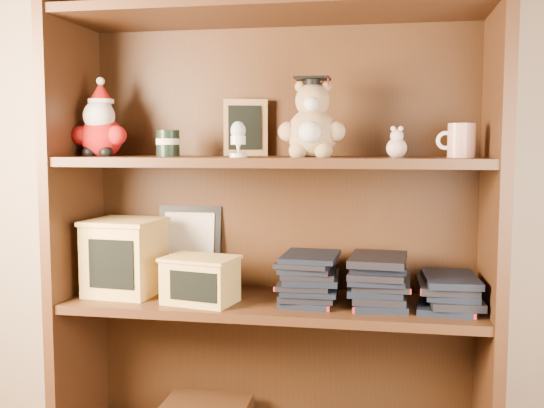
# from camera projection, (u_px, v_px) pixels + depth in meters

# --- Properties ---
(bookcase) EXTENTS (1.20, 0.35, 1.60)m
(bookcase) POSITION_uv_depth(u_px,v_px,m) (274.00, 217.00, 1.81)
(bookcase) COLOR #442613
(bookcase) RESTS_ON ground
(shelf_lower) EXTENTS (1.14, 0.33, 0.02)m
(shelf_lower) POSITION_uv_depth(u_px,v_px,m) (272.00, 304.00, 1.78)
(shelf_lower) COLOR #442613
(shelf_lower) RESTS_ON ground
(shelf_upper) EXTENTS (1.14, 0.33, 0.02)m
(shelf_upper) POSITION_uv_depth(u_px,v_px,m) (272.00, 161.00, 1.74)
(shelf_upper) COLOR #442613
(shelf_upper) RESTS_ON ground
(santa_plush) EXTENTS (0.16, 0.12, 0.23)m
(santa_plush) POSITION_uv_depth(u_px,v_px,m) (101.00, 127.00, 1.81)
(santa_plush) COLOR #A50F0F
(santa_plush) RESTS_ON shelf_upper
(teachers_tin) EXTENTS (0.07, 0.07, 0.07)m
(teachers_tin) POSITION_uv_depth(u_px,v_px,m) (168.00, 143.00, 1.79)
(teachers_tin) COLOR black
(teachers_tin) RESTS_ON shelf_upper
(chalkboard_plaque) EXTENTS (0.13, 0.09, 0.16)m
(chalkboard_plaque) POSITION_uv_depth(u_px,v_px,m) (246.00, 129.00, 1.86)
(chalkboard_plaque) COLOR #9E7547
(chalkboard_plaque) RESTS_ON shelf_upper
(egg_cup) EXTENTS (0.04, 0.04, 0.09)m
(egg_cup) POSITION_uv_depth(u_px,v_px,m) (238.00, 138.00, 1.68)
(egg_cup) COLOR white
(egg_cup) RESTS_ON shelf_upper
(grad_teddy_bear) EXTENTS (0.18, 0.16, 0.22)m
(grad_teddy_bear) POSITION_uv_depth(u_px,v_px,m) (312.00, 126.00, 1.71)
(grad_teddy_bear) COLOR tan
(grad_teddy_bear) RESTS_ON shelf_upper
(pink_figurine) EXTENTS (0.05, 0.05, 0.09)m
(pink_figurine) POSITION_uv_depth(u_px,v_px,m) (397.00, 145.00, 1.68)
(pink_figurine) COLOR beige
(pink_figurine) RESTS_ON shelf_upper
(teacher_mug) EXTENTS (0.10, 0.07, 0.09)m
(teacher_mug) POSITION_uv_depth(u_px,v_px,m) (461.00, 140.00, 1.65)
(teacher_mug) COLOR silver
(teacher_mug) RESTS_ON shelf_upper
(certificate_frame) EXTENTS (0.20, 0.05, 0.25)m
(certificate_frame) POSITION_uv_depth(u_px,v_px,m) (190.00, 246.00, 1.95)
(certificate_frame) COLOR black
(certificate_frame) RESTS_ON shelf_lower
(treats_box) EXTENTS (0.22, 0.22, 0.22)m
(treats_box) POSITION_uv_depth(u_px,v_px,m) (125.00, 256.00, 1.84)
(treats_box) COLOR #D8AF58
(treats_box) RESTS_ON shelf_lower
(pencils_box) EXTENTS (0.22, 0.17, 0.13)m
(pencils_box) POSITION_uv_depth(u_px,v_px,m) (200.00, 279.00, 1.74)
(pencils_box) COLOR #D8AF58
(pencils_box) RESTS_ON shelf_lower
(book_stack_left) EXTENTS (0.14, 0.20, 0.14)m
(book_stack_left) POSITION_uv_depth(u_px,v_px,m) (308.00, 276.00, 1.75)
(book_stack_left) COLOR black
(book_stack_left) RESTS_ON shelf_lower
(book_stack_mid) EXTENTS (0.14, 0.20, 0.13)m
(book_stack_mid) POSITION_uv_depth(u_px,v_px,m) (378.00, 281.00, 1.72)
(book_stack_mid) COLOR black
(book_stack_mid) RESTS_ON shelf_lower
(book_stack_right) EXTENTS (0.14, 0.20, 0.08)m
(book_stack_right) POSITION_uv_depth(u_px,v_px,m) (449.00, 293.00, 1.69)
(book_stack_right) COLOR black
(book_stack_right) RESTS_ON shelf_lower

